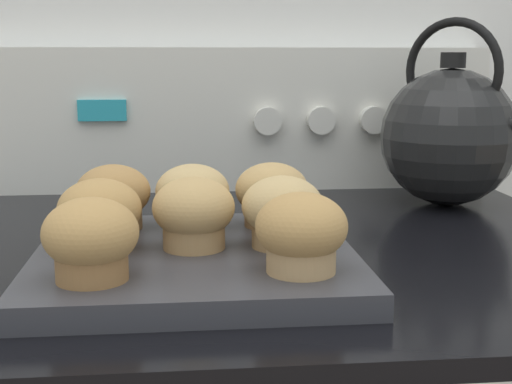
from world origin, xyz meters
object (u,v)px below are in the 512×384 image
at_px(muffin_r0_c0, 91,240).
at_px(tea_kettle, 450,134).
at_px(muffin_r2_c0, 113,197).
at_px(muffin_r2_c1, 193,196).
at_px(muffin_r0_c2, 301,233).
at_px(muffin_r1_c0, 100,215).
at_px(muffin_r1_c1, 194,213).
at_px(muffin_pan, 195,260).
at_px(muffin_r2_c2, 272,195).
at_px(muffin_r1_c2, 282,212).

xyz_separation_m(muffin_r0_c0, tea_kettle, (0.42, 0.36, 0.04)).
relative_size(muffin_r2_c0, muffin_r2_c1, 1.00).
bearing_deg(muffin_r0_c0, muffin_r0_c2, 1.48).
relative_size(muffin_r1_c0, muffin_r1_c1, 1.00).
bearing_deg(muffin_r2_c1, muffin_r2_c0, 176.79).
xyz_separation_m(muffin_pan, muffin_r2_c1, (-0.00, 0.08, 0.04)).
distance_m(muffin_r0_c0, muffin_r2_c0, 0.17).
distance_m(muffin_r0_c0, tea_kettle, 0.56).
xyz_separation_m(muffin_r1_c0, tea_kettle, (0.43, 0.27, 0.04)).
xyz_separation_m(muffin_r0_c2, muffin_r2_c1, (-0.09, 0.16, 0.00)).
relative_size(muffin_r2_c2, tea_kettle, 0.31).
distance_m(muffin_r1_c0, muffin_r1_c1, 0.08).
relative_size(muffin_r0_c0, muffin_r2_c1, 1.00).
height_order(muffin_r1_c2, muffin_r2_c2, same).
height_order(muffin_r2_c0, tea_kettle, tea_kettle).
xyz_separation_m(muffin_r0_c2, muffin_r2_c0, (-0.17, 0.17, 0.00)).
height_order(muffin_r1_c0, tea_kettle, tea_kettle).
bearing_deg(tea_kettle, muffin_r2_c2, -144.21).
bearing_deg(muffin_r2_c0, muffin_r1_c0, -92.83).
relative_size(muffin_r0_c2, muffin_r1_c1, 1.00).
xyz_separation_m(muffin_r1_c0, muffin_r1_c2, (0.17, -0.00, 0.00)).
bearing_deg(muffin_pan, tea_kettle, 38.38).
bearing_deg(muffin_r0_c2, muffin_r2_c2, 91.33).
height_order(muffin_pan, muffin_r1_c1, muffin_r1_c1).
relative_size(muffin_r1_c2, muffin_r2_c0, 1.00).
bearing_deg(muffin_r0_c2, muffin_r1_c0, 154.15).
relative_size(muffin_pan, muffin_r1_c1, 3.83).
distance_m(muffin_r2_c0, muffin_r2_c1, 0.08).
distance_m(muffin_r0_c2, muffin_r1_c0, 0.19).
distance_m(muffin_r2_c1, tea_kettle, 0.39).
relative_size(muffin_r2_c0, tea_kettle, 0.31).
xyz_separation_m(muffin_pan, muffin_r0_c2, (0.09, -0.08, 0.04)).
relative_size(muffin_pan, tea_kettle, 1.18).
height_order(muffin_pan, tea_kettle, tea_kettle).
bearing_deg(muffin_pan, muffin_r2_c2, 45.58).
distance_m(muffin_r0_c0, muffin_r1_c0, 0.09).
height_order(muffin_r1_c1, muffin_r2_c2, same).
xyz_separation_m(muffin_r1_c1, muffin_r2_c2, (0.08, 0.08, 0.00)).
bearing_deg(muffin_r1_c1, muffin_r0_c0, -133.15).
distance_m(muffin_r1_c0, muffin_r2_c0, 0.08).
relative_size(muffin_pan, muffin_r2_c0, 3.83).
bearing_deg(muffin_r1_c2, muffin_r1_c0, 179.38).
bearing_deg(tea_kettle, muffin_r1_c2, -133.94).
distance_m(muffin_r1_c2, muffin_r2_c2, 0.08).
bearing_deg(muffin_r0_c2, muffin_r2_c1, 117.82).
relative_size(muffin_r0_c2, muffin_r2_c2, 1.00).
bearing_deg(muffin_r1_c2, muffin_r2_c0, 151.97).
height_order(muffin_r0_c2, muffin_r2_c2, same).
height_order(muffin_r0_c2, muffin_r1_c1, same).
xyz_separation_m(muffin_r2_c1, tea_kettle, (0.34, 0.19, 0.04)).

